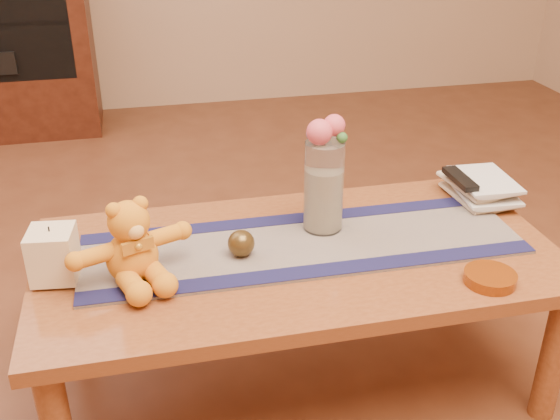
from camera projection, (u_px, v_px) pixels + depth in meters
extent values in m
plane|color=#542A18|center=(296.00, 379.00, 1.99)|extent=(5.50, 5.50, 0.00)
cube|color=brown|center=(298.00, 257.00, 1.79)|extent=(1.40, 0.70, 0.04)
cylinder|color=brown|center=(553.00, 356.00, 1.77)|extent=(0.07, 0.07, 0.41)
cylinder|color=brown|center=(72.00, 296.00, 2.02)|extent=(0.07, 0.07, 0.41)
cylinder|color=brown|center=(456.00, 249.00, 2.27)|extent=(0.07, 0.07, 0.41)
cube|color=#1B1742|center=(304.00, 244.00, 1.80)|extent=(1.20, 0.36, 0.01)
cube|color=#15143E|center=(317.00, 271.00, 1.68)|extent=(1.20, 0.07, 0.00)
cube|color=#15143E|center=(292.00, 219.00, 1.93)|extent=(1.20, 0.07, 0.00)
cube|color=beige|center=(53.00, 254.00, 1.62)|extent=(0.12, 0.12, 0.13)
cylinder|color=black|center=(49.00, 229.00, 1.59)|extent=(0.00, 0.00, 0.01)
cylinder|color=silver|center=(324.00, 186.00, 1.82)|extent=(0.11, 0.11, 0.26)
cylinder|color=beige|center=(323.00, 199.00, 1.84)|extent=(0.09, 0.09, 0.18)
sphere|color=#D34A5B|center=(319.00, 132.00, 1.74)|extent=(0.07, 0.07, 0.07)
sphere|color=#D34A5B|center=(334.00, 125.00, 1.75)|extent=(0.06, 0.06, 0.06)
sphere|color=#5061AD|center=(325.00, 128.00, 1.78)|extent=(0.04, 0.04, 0.04)
sphere|color=#5061AD|center=(313.00, 134.00, 1.77)|extent=(0.04, 0.04, 0.04)
sphere|color=#33662D|center=(342.00, 138.00, 1.75)|extent=(0.03, 0.03, 0.03)
sphere|color=#493618|center=(241.00, 243.00, 1.73)|extent=(0.10, 0.10, 0.07)
imported|color=beige|center=(456.00, 199.00, 2.04)|extent=(0.18, 0.23, 0.02)
imported|color=beige|center=(458.00, 194.00, 2.03)|extent=(0.18, 0.24, 0.02)
imported|color=beige|center=(455.00, 188.00, 2.02)|extent=(0.19, 0.24, 0.02)
imported|color=beige|center=(459.00, 183.00, 2.01)|extent=(0.18, 0.23, 0.02)
cube|color=black|center=(460.00, 179.00, 2.00)|extent=(0.05, 0.16, 0.02)
cylinder|color=#BF5914|center=(490.00, 278.00, 1.64)|extent=(0.16, 0.16, 0.03)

